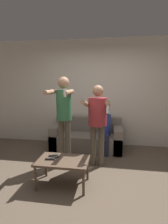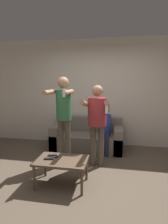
# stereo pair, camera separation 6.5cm
# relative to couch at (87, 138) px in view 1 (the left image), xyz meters

# --- Properties ---
(ground_plane) EXTENTS (14.00, 14.00, 0.00)m
(ground_plane) POSITION_rel_couch_xyz_m (0.20, -1.61, -0.26)
(ground_plane) COLOR brown
(wall_back) EXTENTS (6.40, 0.06, 2.70)m
(wall_back) POSITION_rel_couch_xyz_m (0.20, 0.42, 1.09)
(wall_back) COLOR beige
(wall_back) RESTS_ON ground_plane
(couch) EXTENTS (1.69, 0.77, 0.74)m
(couch) POSITION_rel_couch_xyz_m (0.00, 0.00, 0.00)
(couch) COLOR slate
(couch) RESTS_ON ground_plane
(person_standing_left) EXTENTS (0.42, 0.69, 1.73)m
(person_standing_left) POSITION_rel_couch_xyz_m (-0.32, -0.90, 0.82)
(person_standing_left) COLOR brown
(person_standing_left) RESTS_ON ground_plane
(person_standing_right) EXTENTS (0.47, 0.72, 1.57)m
(person_standing_right) POSITION_rel_couch_xyz_m (0.33, -0.90, 0.73)
(person_standing_right) COLOR brown
(person_standing_right) RESTS_ON ground_plane
(person_seated) EXTENTS (0.28, 0.52, 1.12)m
(person_seated) POSITION_rel_couch_xyz_m (0.43, -0.15, 0.34)
(person_seated) COLOR #282D47
(person_seated) RESTS_ON ground_plane
(coffee_table) EXTENTS (0.81, 0.51, 0.43)m
(coffee_table) POSITION_rel_couch_xyz_m (-0.15, -1.64, 0.12)
(coffee_table) COLOR brown
(coffee_table) RESTS_ON ground_plane
(remote_near) EXTENTS (0.15, 0.05, 0.02)m
(remote_near) POSITION_rel_couch_xyz_m (-0.34, -1.68, 0.18)
(remote_near) COLOR black
(remote_near) RESTS_ON coffee_table
(remote_mid) EXTENTS (0.13, 0.14, 0.02)m
(remote_mid) POSITION_rel_couch_xyz_m (-0.29, -1.61, 0.18)
(remote_mid) COLOR black
(remote_mid) RESTS_ON coffee_table
(remote_far) EXTENTS (0.15, 0.08, 0.02)m
(remote_far) POSITION_rel_couch_xyz_m (-0.34, -1.54, 0.18)
(remote_far) COLOR black
(remote_far) RESTS_ON coffee_table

